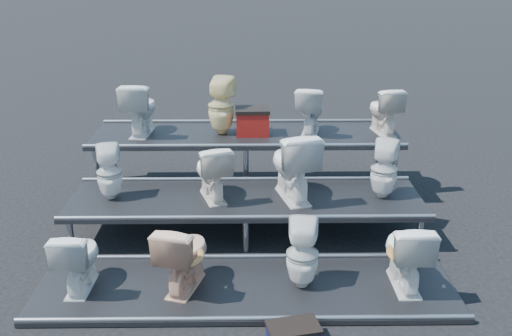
{
  "coord_description": "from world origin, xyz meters",
  "views": [
    {
      "loc": [
        0.04,
        -6.25,
        3.21
      ],
      "look_at": [
        0.12,
        0.1,
        0.8
      ],
      "focal_mm": 40.0,
      "sensor_mm": 36.0,
      "label": 1
    }
  ],
  "objects_px": {
    "step_stool": "(293,336)",
    "toilet_5": "(212,171)",
    "toilet_6": "(293,164)",
    "red_crate": "(252,123)",
    "toilet_10": "(310,110)",
    "toilet_1": "(184,255)",
    "toilet_0": "(78,258)",
    "toilet_11": "(384,110)",
    "toilet_2": "(302,254)",
    "toilet_3": "(406,253)",
    "toilet_8": "(140,108)",
    "toilet_9": "(221,106)",
    "toilet_7": "(384,170)",
    "toilet_4": "(109,172)"
  },
  "relations": [
    {
      "from": "toilet_2",
      "to": "toilet_0",
      "type": "bearing_deg",
      "value": 6.77
    },
    {
      "from": "toilet_6",
      "to": "red_crate",
      "type": "bearing_deg",
      "value": -83.82
    },
    {
      "from": "toilet_2",
      "to": "toilet_8",
      "type": "relative_size",
      "value": 0.98
    },
    {
      "from": "toilet_1",
      "to": "toilet_11",
      "type": "bearing_deg",
      "value": -117.6
    },
    {
      "from": "toilet_5",
      "to": "step_stool",
      "type": "height_order",
      "value": "toilet_5"
    },
    {
      "from": "toilet_3",
      "to": "toilet_9",
      "type": "height_order",
      "value": "toilet_9"
    },
    {
      "from": "toilet_3",
      "to": "step_stool",
      "type": "bearing_deg",
      "value": 35.25
    },
    {
      "from": "toilet_11",
      "to": "red_crate",
      "type": "xyz_separation_m",
      "value": [
        -1.8,
        -0.04,
        -0.17
      ]
    },
    {
      "from": "toilet_2",
      "to": "toilet_5",
      "type": "relative_size",
      "value": 1.05
    },
    {
      "from": "toilet_2",
      "to": "toilet_9",
      "type": "distance_m",
      "value": 2.88
    },
    {
      "from": "toilet_0",
      "to": "toilet_3",
      "type": "relative_size",
      "value": 0.9
    },
    {
      "from": "toilet_4",
      "to": "toilet_9",
      "type": "distance_m",
      "value": 1.87
    },
    {
      "from": "toilet_1",
      "to": "step_stool",
      "type": "height_order",
      "value": "toilet_1"
    },
    {
      "from": "toilet_6",
      "to": "red_crate",
      "type": "relative_size",
      "value": 1.91
    },
    {
      "from": "toilet_6",
      "to": "toilet_0",
      "type": "bearing_deg",
      "value": 16.59
    },
    {
      "from": "toilet_11",
      "to": "step_stool",
      "type": "relative_size",
      "value": 1.5
    },
    {
      "from": "toilet_7",
      "to": "step_stool",
      "type": "bearing_deg",
      "value": 80.38
    },
    {
      "from": "toilet_1",
      "to": "toilet_2",
      "type": "bearing_deg",
      "value": -163.74
    },
    {
      "from": "toilet_3",
      "to": "toilet_6",
      "type": "bearing_deg",
      "value": -51.66
    },
    {
      "from": "toilet_10",
      "to": "toilet_11",
      "type": "distance_m",
      "value": 1.01
    },
    {
      "from": "toilet_3",
      "to": "toilet_11",
      "type": "relative_size",
      "value": 1.12
    },
    {
      "from": "toilet_2",
      "to": "toilet_4",
      "type": "height_order",
      "value": "toilet_4"
    },
    {
      "from": "toilet_11",
      "to": "toilet_4",
      "type": "bearing_deg",
      "value": 10.45
    },
    {
      "from": "toilet_0",
      "to": "toilet_7",
      "type": "height_order",
      "value": "toilet_7"
    },
    {
      "from": "toilet_7",
      "to": "step_stool",
      "type": "xyz_separation_m",
      "value": [
        -1.21,
        -2.13,
        -0.73
      ]
    },
    {
      "from": "toilet_2",
      "to": "toilet_6",
      "type": "height_order",
      "value": "toilet_6"
    },
    {
      "from": "toilet_7",
      "to": "toilet_8",
      "type": "relative_size",
      "value": 0.96
    },
    {
      "from": "toilet_3",
      "to": "toilet_7",
      "type": "distance_m",
      "value": 1.36
    },
    {
      "from": "toilet_5",
      "to": "toilet_8",
      "type": "height_order",
      "value": "toilet_8"
    },
    {
      "from": "toilet_4",
      "to": "toilet_7",
      "type": "bearing_deg",
      "value": 168.38
    },
    {
      "from": "step_stool",
      "to": "toilet_5",
      "type": "bearing_deg",
      "value": 98.98
    },
    {
      "from": "toilet_0",
      "to": "toilet_2",
      "type": "distance_m",
      "value": 2.21
    },
    {
      "from": "toilet_0",
      "to": "step_stool",
      "type": "bearing_deg",
      "value": 159.79
    },
    {
      "from": "toilet_10",
      "to": "toilet_1",
      "type": "bearing_deg",
      "value": 72.39
    },
    {
      "from": "toilet_3",
      "to": "toilet_5",
      "type": "relative_size",
      "value": 1.08
    },
    {
      "from": "toilet_2",
      "to": "red_crate",
      "type": "xyz_separation_m",
      "value": [
        -0.48,
        2.56,
        0.6
      ]
    },
    {
      "from": "toilet_7",
      "to": "toilet_11",
      "type": "height_order",
      "value": "toilet_11"
    },
    {
      "from": "step_stool",
      "to": "toilet_9",
      "type": "bearing_deg",
      "value": 90.43
    },
    {
      "from": "toilet_1",
      "to": "toilet_10",
      "type": "distance_m",
      "value": 3.09
    },
    {
      "from": "toilet_1",
      "to": "red_crate",
      "type": "bearing_deg",
      "value": -88.92
    },
    {
      "from": "toilet_4",
      "to": "toilet_3",
      "type": "bearing_deg",
      "value": 146.22
    },
    {
      "from": "toilet_2",
      "to": "red_crate",
      "type": "height_order",
      "value": "red_crate"
    },
    {
      "from": "toilet_0",
      "to": "toilet_4",
      "type": "height_order",
      "value": "toilet_4"
    },
    {
      "from": "toilet_2",
      "to": "toilet_10",
      "type": "xyz_separation_m",
      "value": [
        0.32,
        2.6,
        0.78
      ]
    },
    {
      "from": "toilet_3",
      "to": "red_crate",
      "type": "height_order",
      "value": "red_crate"
    },
    {
      "from": "toilet_10",
      "to": "toilet_11",
      "type": "bearing_deg",
      "value": -167.85
    },
    {
      "from": "toilet_0",
      "to": "toilet_9",
      "type": "height_order",
      "value": "toilet_9"
    },
    {
      "from": "toilet_9",
      "to": "toilet_0",
      "type": "bearing_deg",
      "value": 78.33
    },
    {
      "from": "toilet_0",
      "to": "toilet_3",
      "type": "xyz_separation_m",
      "value": [
        3.24,
        0.0,
        0.04
      ]
    },
    {
      "from": "toilet_1",
      "to": "toilet_8",
      "type": "bearing_deg",
      "value": -55.94
    }
  ]
}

